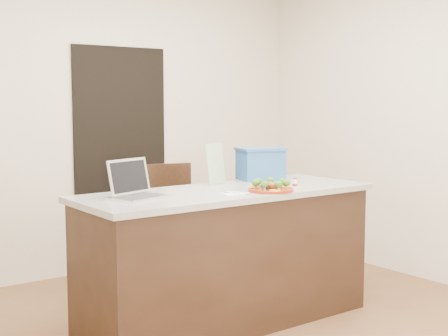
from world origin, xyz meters
TOP-DOWN VIEW (x-y plane):
  - ground at (0.00, 0.00)m, footprint 4.00×4.00m
  - room_shell at (0.00, 0.00)m, footprint 4.00×4.00m
  - doorway at (0.10, 1.98)m, footprint 0.90×0.02m
  - island at (0.00, 0.25)m, footprint 2.06×0.76m
  - plate at (0.19, 0.02)m, footprint 0.30×0.30m
  - meatballs at (0.19, 0.02)m, footprint 0.12×0.12m
  - broccoli at (0.19, 0.02)m, footprint 0.25×0.25m
  - pepper_rings at (0.19, 0.02)m, footprint 0.25×0.28m
  - napkin at (-0.08, 0.07)m, footprint 0.16×0.16m
  - fork at (-0.10, 0.08)m, footprint 0.07×0.14m
  - knife at (-0.05, 0.06)m, footprint 0.08×0.21m
  - yogurt_bottle at (0.42, 0.03)m, footprint 0.03×0.03m
  - laptop at (-0.67, 0.31)m, footprint 0.39×0.36m
  - leaflet at (0.12, 0.54)m, footprint 0.21×0.11m
  - blue_box at (0.54, 0.54)m, footprint 0.39×0.32m
  - chair at (0.14, 1.18)m, footprint 0.53×0.53m

SIDE VIEW (x-z plane):
  - ground at x=0.00m, z-range 0.00..0.00m
  - island at x=0.00m, z-range 0.00..0.92m
  - chair at x=0.14m, z-range 0.07..1.08m
  - napkin at x=-0.08m, z-range 0.92..0.93m
  - fork at x=-0.10m, z-range 0.93..0.93m
  - knife at x=-0.05m, z-range 0.93..0.93m
  - plate at x=0.19m, z-range 0.92..0.94m
  - pepper_rings at x=0.19m, z-range 0.94..0.95m
  - yogurt_bottle at x=0.42m, z-range 0.91..0.99m
  - meatballs at x=0.19m, z-range 0.94..0.98m
  - broccoli at x=0.19m, z-range 0.96..1.00m
  - laptop at x=-0.67m, z-range 0.87..1.10m
  - doorway at x=0.10m, z-range 0.00..2.00m
  - blue_box at x=0.54m, z-range 0.92..1.17m
  - leaflet at x=0.12m, z-range 0.92..1.21m
  - room_shell at x=0.00m, z-range -0.38..3.62m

